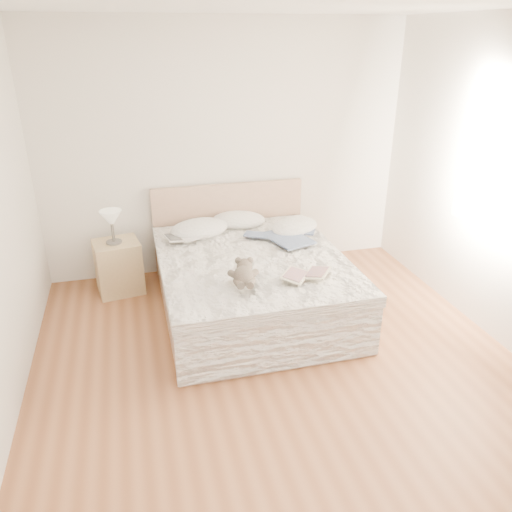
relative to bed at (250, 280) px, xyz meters
name	(u,v)px	position (x,y,z in m)	size (l,w,h in m)	color
floor	(286,379)	(0.00, -1.19, -0.31)	(4.00, 4.50, 0.00)	brown
ceiling	(298,0)	(0.00, -1.19, 2.39)	(4.00, 4.50, 0.00)	white
wall_back	(226,151)	(0.00, 1.06, 1.04)	(4.00, 0.02, 2.70)	silver
window	(509,176)	(1.99, -0.89, 1.14)	(0.02, 1.30, 1.10)	white
bed	(250,280)	(0.00, 0.00, 0.00)	(1.72, 2.14, 1.00)	tan
nightstand	(119,267)	(-1.25, 0.68, -0.03)	(0.45, 0.40, 0.56)	tan
table_lamp	(111,220)	(-1.27, 0.67, 0.50)	(0.27, 0.27, 0.35)	#4D4843
pillow_left	(199,229)	(-0.39, 0.64, 0.33)	(0.64, 0.45, 0.19)	white
pillow_middle	(239,220)	(0.07, 0.80, 0.33)	(0.58, 0.41, 0.17)	white
pillow_right	(295,227)	(0.60, 0.44, 0.33)	(0.57, 0.40, 0.17)	silver
blouse	(288,238)	(0.44, 0.18, 0.32)	(0.55, 0.58, 0.02)	#3C4B6C
photo_book	(182,238)	(-0.59, 0.46, 0.32)	(0.35, 0.24, 0.03)	silver
childrens_book	(306,275)	(0.34, -0.65, 0.32)	(0.40, 0.27, 0.03)	beige
teddy_bear	(244,282)	(-0.22, -0.69, 0.34)	(0.23, 0.32, 0.17)	brown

